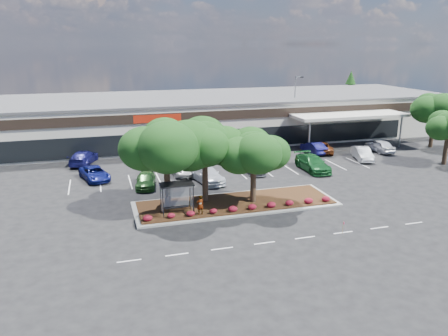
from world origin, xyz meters
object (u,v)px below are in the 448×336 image
object	(u,v)px
light_pole	(295,112)
survey_stake	(343,226)
car_0	(95,173)
car_1	(146,180)

from	to	relation	value
light_pole	survey_stake	world-z (taller)	light_pole
light_pole	survey_stake	xyz separation A→B (m)	(-11.01, -32.20, -3.54)
car_0	car_1	xyz separation A→B (m)	(4.90, -3.79, -0.02)
survey_stake	car_1	size ratio (longest dim) A/B	0.20
light_pole	car_0	bearing A→B (deg)	-156.14
survey_stake	car_1	xyz separation A→B (m)	(-12.96, 15.64, 0.06)
car_1	light_pole	bearing A→B (deg)	44.08
survey_stake	light_pole	bearing A→B (deg)	71.12
car_0	survey_stake	bearing A→B (deg)	-63.61
car_0	car_1	world-z (taller)	car_0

